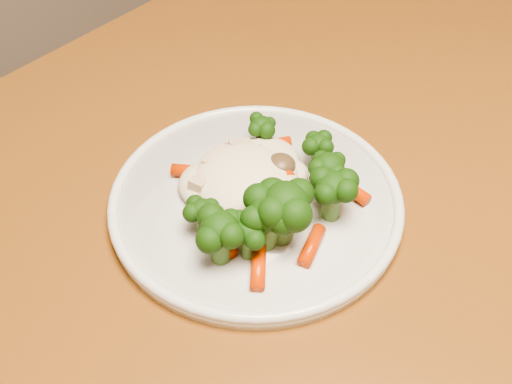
# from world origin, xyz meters

# --- Properties ---
(dining_table) EXTENTS (1.42, 1.09, 0.75)m
(dining_table) POSITION_xyz_m (0.07, 0.21, 0.66)
(dining_table) COLOR brown
(dining_table) RESTS_ON ground
(plate) EXTENTS (0.26, 0.26, 0.01)m
(plate) POSITION_xyz_m (0.07, 0.29, 0.76)
(plate) COLOR silver
(plate) RESTS_ON dining_table
(meal) EXTENTS (0.18, 0.17, 0.06)m
(meal) POSITION_xyz_m (0.06, 0.27, 0.78)
(meal) COLOR #F6E9C5
(meal) RESTS_ON plate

